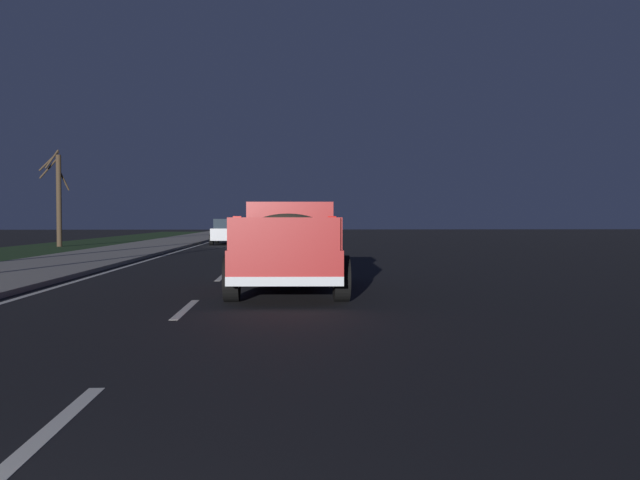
# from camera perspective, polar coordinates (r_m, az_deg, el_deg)

# --- Properties ---
(ground) EXTENTS (144.00, 144.00, 0.00)m
(ground) POSITION_cam_1_polar(r_m,az_deg,el_deg) (28.14, -6.40, -1.27)
(ground) COLOR black
(sidewalk_shoulder) EXTENTS (108.00, 4.00, 0.12)m
(sidewalk_shoulder) POSITION_cam_1_polar(r_m,az_deg,el_deg) (29.04, -17.71, -1.13)
(sidewalk_shoulder) COLOR gray
(sidewalk_shoulder) RESTS_ON ground
(lane_markings) EXTENTS (108.00, 3.54, 0.01)m
(lane_markings) POSITION_cam_1_polar(r_m,az_deg,el_deg) (29.95, -11.10, -1.10)
(lane_markings) COLOR silver
(lane_markings) RESTS_ON ground
(pickup_truck) EXTENTS (5.49, 2.41, 1.87)m
(pickup_truck) POSITION_cam_1_polar(r_m,az_deg,el_deg) (13.72, -2.66, -0.35)
(pickup_truck) COLOR maroon
(pickup_truck) RESTS_ON ground
(sedan_black) EXTENTS (4.44, 2.10, 1.54)m
(sedan_black) POSITION_cam_1_polar(r_m,az_deg,el_deg) (27.20, -3.30, 0.29)
(sedan_black) COLOR black
(sedan_black) RESTS_ON ground
(sedan_silver) EXTENTS (4.41, 2.03, 1.54)m
(sedan_silver) POSITION_cam_1_polar(r_m,az_deg,el_deg) (40.06, -7.97, 0.75)
(sedan_silver) COLOR #B2B5BA
(sedan_silver) RESTS_ON ground
(bare_tree_far) EXTENTS (0.69, 1.65, 5.38)m
(bare_tree_far) POSITION_cam_1_polar(r_m,az_deg,el_deg) (39.02, -21.92, 3.55)
(bare_tree_far) COLOR #423323
(bare_tree_far) RESTS_ON ground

